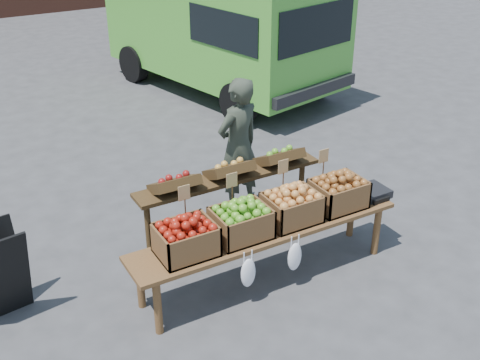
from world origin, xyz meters
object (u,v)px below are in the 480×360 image
display_bench (266,254)px  crate_golden_apples (186,240)px  vendor (238,146)px  back_table (230,200)px  crate_russet_pears (241,223)px  weighing_scale (371,192)px  delivery_van (221,32)px  crate_red_apples (292,208)px  crate_green_apples (338,194)px

display_bench → crate_golden_apples: size_ratio=5.40×
vendor → back_table: bearing=39.4°
display_bench → crate_russet_pears: bearing=180.0°
display_bench → vendor: bearing=71.3°
crate_golden_apples → weighing_scale: 2.08m
delivery_van → weighing_scale: delivery_van is taller
crate_red_apples → weighing_scale: 0.98m
back_table → crate_russet_pears: back_table is taller
vendor → weighing_scale: vendor is taller
delivery_van → weighing_scale: (-1.05, -5.16, -0.41)m
back_table → crate_golden_apples: 1.11m
weighing_scale → crate_russet_pears: bearing=180.0°
crate_golden_apples → crate_russet_pears: bearing=0.0°
crate_golden_apples → crate_green_apples: 1.65m
crate_russet_pears → crate_green_apples: (1.10, 0.00, 0.00)m
display_bench → crate_green_apples: bearing=0.0°
display_bench → crate_golden_apples: crate_golden_apples is taller
back_table → crate_golden_apples: (-0.83, -0.72, 0.19)m
vendor → crate_golden_apples: (-1.27, -1.31, -0.08)m
back_table → crate_red_apples: size_ratio=4.20×
crate_golden_apples → weighing_scale: size_ratio=1.47×
delivery_van → crate_green_apples: delivery_van is taller
vendor → crate_russet_pears: size_ratio=3.17×
delivery_van → crate_red_apples: (-2.02, -5.16, -0.31)m
display_bench → crate_golden_apples: 0.93m
back_table → weighing_scale: bearing=-30.0°
crate_golden_apples → crate_russet_pears: same height
delivery_van → crate_green_apples: size_ratio=9.12×
vendor → crate_red_apples: (-0.17, -1.31, -0.08)m
weighing_scale → display_bench: bearing=180.0°
back_table → weighing_scale: size_ratio=6.18×
back_table → crate_green_apples: (0.82, -0.72, 0.19)m
delivery_van → display_bench: 5.70m
crate_golden_apples → crate_green_apples: same height
crate_golden_apples → crate_red_apples: 1.10m
display_bench → crate_russet_pears: 0.51m
vendor → back_table: 0.78m
crate_golden_apples → weighing_scale: bearing=0.0°
delivery_van → vendor: (-1.85, -3.85, -0.23)m
vendor → display_bench: (-0.44, -1.31, -0.51)m
back_table → display_bench: back_table is taller
crate_red_apples → weighing_scale: (0.97, 0.00, -0.10)m
back_table → crate_green_apples: back_table is taller
delivery_van → crate_red_apples: delivery_van is taller
display_bench → weighing_scale: size_ratio=7.94×
display_bench → weighing_scale: weighing_scale is taller
delivery_van → back_table: 5.02m
back_table → crate_green_apples: size_ratio=4.20×
crate_red_apples → back_table: bearing=110.7°
weighing_scale → crate_golden_apples: bearing=180.0°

